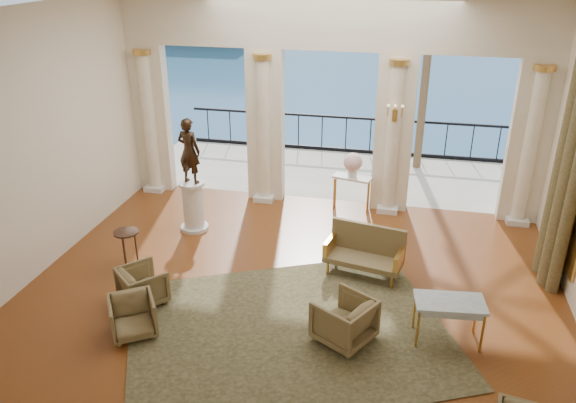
% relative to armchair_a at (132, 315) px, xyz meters
% --- Properties ---
extents(floor, '(9.00, 9.00, 0.00)m').
position_rel_armchair_a_xyz_m(floor, '(2.08, 1.53, -0.33)').
color(floor, '#492009').
rests_on(floor, ground).
extents(room_walls, '(9.00, 9.00, 9.00)m').
position_rel_armchair_a_xyz_m(room_walls, '(2.08, 0.41, 2.55)').
color(room_walls, white).
rests_on(room_walls, ground).
extents(arcade, '(9.00, 0.56, 4.50)m').
position_rel_armchair_a_xyz_m(arcade, '(2.08, 5.35, 2.25)').
color(arcade, beige).
rests_on(arcade, ground).
extents(terrace, '(10.00, 3.60, 0.10)m').
position_rel_armchair_a_xyz_m(terrace, '(2.08, 7.33, -0.38)').
color(terrace, '#B8B098').
rests_on(terrace, ground).
extents(balustrade, '(9.00, 0.06, 1.03)m').
position_rel_armchair_a_xyz_m(balustrade, '(2.08, 8.93, 0.08)').
color(balustrade, black).
rests_on(balustrade, terrace).
extents(palm_tree, '(2.00, 2.00, 4.50)m').
position_rel_armchair_a_xyz_m(palm_tree, '(4.08, 8.13, 3.76)').
color(palm_tree, '#4C3823').
rests_on(palm_tree, terrace).
extents(headland, '(22.00, 18.00, 6.00)m').
position_rel_armchair_a_xyz_m(headland, '(-27.92, 71.53, -3.33)').
color(headland, black).
rests_on(headland, sea).
extents(sea, '(160.00, 160.00, 0.00)m').
position_rel_armchair_a_xyz_m(sea, '(2.08, 61.53, -6.33)').
color(sea, '#285C94').
rests_on(sea, ground).
extents(curtain, '(0.33, 1.40, 4.09)m').
position_rel_armchair_a_xyz_m(curtain, '(6.36, 3.03, 1.69)').
color(curtain, '#484625').
rests_on(curtain, ground).
extents(wall_sconce, '(0.30, 0.11, 0.33)m').
position_rel_armchair_a_xyz_m(wall_sconce, '(3.48, 5.04, 1.90)').
color(wall_sconce, gold).
rests_on(wall_sconce, arcade).
extents(rug, '(5.82, 5.31, 0.02)m').
position_rel_armchair_a_xyz_m(rug, '(2.26, 0.53, -0.32)').
color(rug, '#2E311A').
rests_on(rug, ground).
extents(armchair_a, '(0.87, 0.86, 0.66)m').
position_rel_armchair_a_xyz_m(armchair_a, '(0.00, 0.00, 0.00)').
color(armchair_a, '#4C4024').
rests_on(armchair_a, ground).
extents(armchair_c, '(0.98, 1.00, 0.77)m').
position_rel_armchair_a_xyz_m(armchair_c, '(3.09, 0.52, 0.05)').
color(armchair_c, '#4C4024').
rests_on(armchair_c, ground).
extents(armchair_d, '(0.92, 0.91, 0.69)m').
position_rel_armchair_a_xyz_m(armchair_d, '(-0.22, 0.79, 0.01)').
color(armchair_d, '#4C4024').
rests_on(armchair_d, ground).
extents(settee, '(1.43, 0.83, 0.89)m').
position_rel_armchair_a_xyz_m(settee, '(3.21, 2.48, 0.11)').
color(settee, '#4C4024').
rests_on(settee, ground).
extents(game_table, '(1.05, 0.65, 0.68)m').
position_rel_armchair_a_xyz_m(game_table, '(4.57, 0.85, 0.28)').
color(game_table, '#9BB2C0').
rests_on(game_table, ground).
extents(pedestal, '(0.57, 0.57, 1.05)m').
position_rel_armchair_a_xyz_m(pedestal, '(-0.36, 3.44, 0.17)').
color(pedestal, silver).
rests_on(pedestal, ground).
extents(statue, '(0.54, 0.41, 1.31)m').
position_rel_armchair_a_xyz_m(statue, '(-0.36, 3.44, 1.37)').
color(statue, '#2E2014').
rests_on(statue, pedestal).
extents(console_table, '(0.88, 0.50, 0.78)m').
position_rel_armchair_a_xyz_m(console_table, '(2.68, 5.08, 0.32)').
color(console_table, silver).
rests_on(console_table, ground).
extents(urn, '(0.40, 0.40, 0.54)m').
position_rel_armchair_a_xyz_m(urn, '(2.68, 5.08, 0.76)').
color(urn, white).
rests_on(urn, console_table).
extents(side_table, '(0.44, 0.44, 0.72)m').
position_rel_armchair_a_xyz_m(side_table, '(-0.96, 1.77, 0.29)').
color(side_table, black).
rests_on(side_table, ground).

